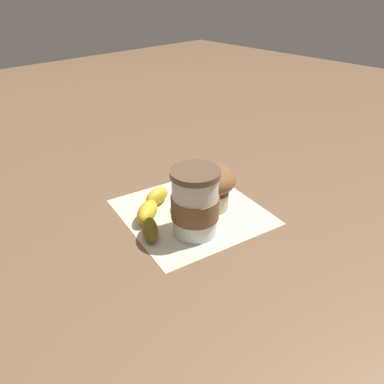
{
  "coord_description": "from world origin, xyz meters",
  "views": [
    {
      "loc": [
        -0.43,
        0.41,
        0.39
      ],
      "look_at": [
        0.0,
        0.0,
        0.04
      ],
      "focal_mm": 35.0,
      "sensor_mm": 36.0,
      "label": 1
    }
  ],
  "objects": [
    {
      "name": "ground_plane",
      "position": [
        0.0,
        0.0,
        0.0
      ],
      "size": [
        3.0,
        3.0,
        0.0
      ],
      "primitive_type": "plane",
      "color": "brown"
    },
    {
      "name": "paper_napkin",
      "position": [
        0.0,
        0.0,
        0.0
      ],
      "size": [
        0.29,
        0.29,
        0.0
      ],
      "primitive_type": "cube",
      "rotation": [
        0.0,
        0.0,
        -0.2
      ],
      "color": "beige",
      "rests_on": "ground_plane"
    },
    {
      "name": "banana",
      "position": [
        0.03,
        0.07,
        0.02
      ],
      "size": [
        0.12,
        0.13,
        0.03
      ],
      "color": "gold",
      "rests_on": "paper_napkin"
    },
    {
      "name": "coffee_cup",
      "position": [
        -0.05,
        0.04,
        0.06
      ],
      "size": [
        0.08,
        0.08,
        0.12
      ],
      "color": "silver",
      "rests_on": "paper_napkin"
    },
    {
      "name": "muffin",
      "position": [
        -0.01,
        -0.04,
        0.05
      ],
      "size": [
        0.09,
        0.09,
        0.08
      ],
      "color": "beige",
      "rests_on": "paper_napkin"
    }
  ]
}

